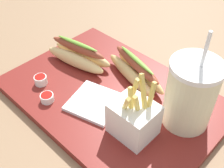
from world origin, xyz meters
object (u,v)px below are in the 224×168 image
soda_cup (190,94)px  ketchup_cup_2 (47,97)px  fries_basket (134,119)px  napkin_stack (94,102)px  hot_dog_1 (78,55)px  hot_dog_2 (136,71)px  ketchup_cup_1 (41,80)px

soda_cup → ketchup_cup_2: (-0.25, -0.17, -0.06)m
fries_basket → napkin_stack: (-0.11, -0.00, -0.04)m
soda_cup → napkin_stack: 0.21m
hot_dog_1 → napkin_stack: 0.16m
napkin_stack → ketchup_cup_2: bearing=-141.2°
fries_basket → hot_dog_1: size_ratio=0.75×
hot_dog_1 → hot_dog_2: size_ratio=0.98×
fries_basket → ketchup_cup_1: fries_basket is taller
soda_cup → hot_dog_2: bearing=170.4°
soda_cup → hot_dog_1: bearing=-175.1°
napkin_stack → fries_basket: bearing=0.0°
soda_cup → fries_basket: bearing=-119.6°
fries_basket → hot_dog_1: (-0.25, 0.07, -0.01)m
hot_dog_2 → ketchup_cup_1: bearing=-132.0°
fries_basket → napkin_stack: size_ratio=1.32×
hot_dog_2 → ketchup_cup_1: (-0.15, -0.17, -0.01)m
soda_cup → ketchup_cup_1: size_ratio=7.20×
hot_dog_1 → soda_cup: bearing=4.9°
hot_dog_1 → ketchup_cup_2: bearing=-69.2°
ketchup_cup_2 → hot_dog_2: bearing=63.9°
soda_cup → fries_basket: (-0.06, -0.10, -0.03)m
soda_cup → ketchup_cup_2: soda_cup is taller
soda_cup → napkin_stack: bearing=-149.4°
hot_dog_1 → napkin_stack: bearing=-28.4°
ketchup_cup_2 → fries_basket: bearing=18.9°
ketchup_cup_2 → ketchup_cup_1: bearing=157.2°
ketchup_cup_1 → ketchup_cup_2: ketchup_cup_1 is taller
ketchup_cup_2 → napkin_stack: 0.11m
hot_dog_2 → ketchup_cup_1: hot_dog_2 is taller
hot_dog_1 → napkin_stack: (0.14, -0.07, -0.02)m
hot_dog_2 → ketchup_cup_1: 0.23m
soda_cup → hot_dog_2: (-0.16, 0.03, -0.05)m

